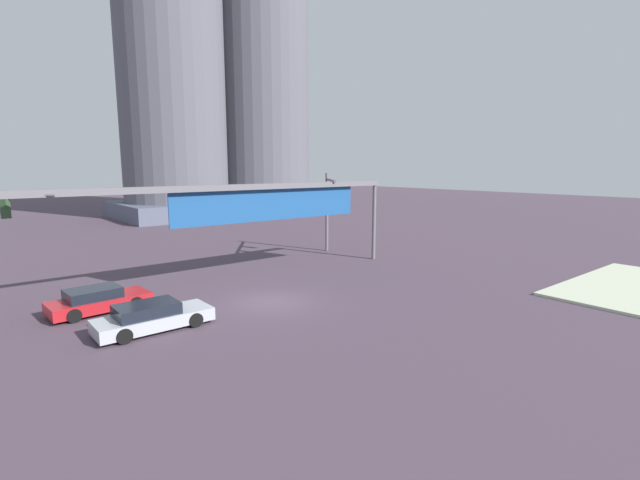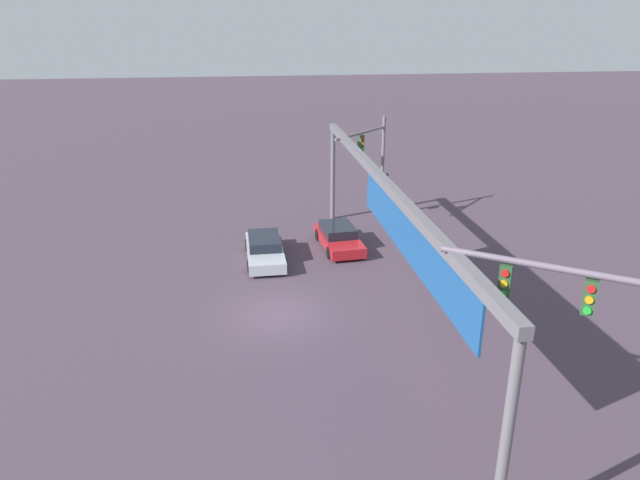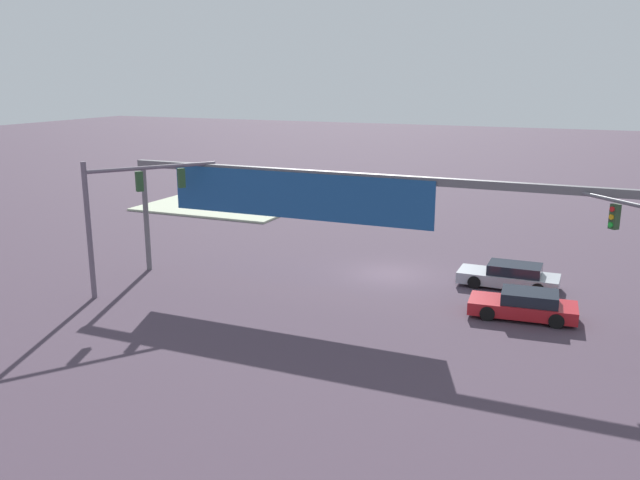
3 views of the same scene
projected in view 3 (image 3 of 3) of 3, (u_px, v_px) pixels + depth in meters
ground_plane at (389, 274)px, 35.11m from camera, size 215.99×215.99×0.00m
sidewalk_corner at (237, 201)px, 55.09m from camera, size 12.04×13.22×0.15m
traffic_signal_opposite_side at (123, 202)px, 31.13m from camera, size 3.86×5.36×6.46m
overhead_sign_gantry at (337, 193)px, 30.41m from camera, size 24.81×0.43×5.95m
sedan_car_approaching at (524, 305)px, 28.65m from camera, size 4.65×2.24×1.21m
sedan_car_waiting_far at (510, 276)px, 32.79m from camera, size 4.85×1.98×1.21m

